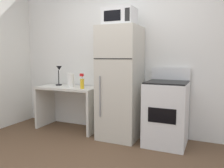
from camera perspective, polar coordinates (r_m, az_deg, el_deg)
The scene contains 8 objects.
wall_back_white at distance 3.83m, azimuth 4.97°, elevation 7.28°, with size 5.00×0.10×2.60m, color white.
desk at distance 4.08m, azimuth -10.82°, elevation -3.89°, with size 1.09×0.52×0.75m.
desk_lamp at distance 4.22m, azimuth -13.12°, elevation 2.88°, with size 0.14×0.12×0.35m.
paper_towel_roll at distance 3.93m, azimuth -10.28°, elevation 0.90°, with size 0.11×0.11×0.24m, color white.
spray_bottle at distance 3.73m, azimuth -7.50°, elevation 0.32°, with size 0.06×0.06×0.25m.
refrigerator at distance 3.52m, azimuth 2.03°, elevation 0.20°, with size 0.60×0.62×1.72m.
microwave at distance 3.53m, azimuth 1.97°, elevation 16.36°, with size 0.46×0.35×0.26m.
oven_range at distance 3.40m, azimuth 13.39°, elevation -7.00°, with size 0.58×0.61×1.10m.
Camera 1 is at (1.25, -1.92, 1.27)m, focal length 36.53 mm.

